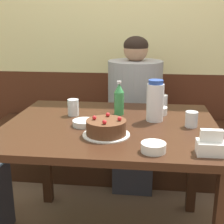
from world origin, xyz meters
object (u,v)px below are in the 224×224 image
Objects in this scene: soju_bottle at (119,99)px; bowl_rice_small at (153,147)px; birthday_cake at (107,128)px; glass_tumbler_short at (162,102)px; bench_seat at (123,151)px; bowl_side_dish at (158,111)px; glass_water_tall at (73,107)px; glass_shot_small at (192,119)px; water_pitcher at (155,101)px; bowl_soup_white at (84,123)px; napkin_holder at (211,145)px; person_pale_blue_shirt at (134,115)px.

soju_bottle is 1.88× the size of bowl_rice_small.
birthday_cake reaches higher than glass_tumbler_short.
bench_seat is 0.86m from bowl_side_dish.
birthday_cake reaches higher than bowl_side_dish.
glass_water_tall is (-0.48, -0.08, 0.03)m from bowl_side_dish.
bench_seat is 26.32× the size of glass_shot_small.
water_pitcher is 0.40m from bowl_soup_white.
glass_water_tall is (-0.10, 0.18, 0.03)m from bowl_soup_white.
bench_seat is at bearing 71.71° from glass_water_tall.
glass_tumbler_short is at bearing 78.37° from water_pitcher.
glass_tumbler_short is (0.28, -0.50, 0.55)m from bench_seat.
water_pitcher is at bearing -101.63° from glass_tumbler_short.
glass_water_tall is at bearing 144.94° from napkin_holder.
glass_tumbler_short is 0.36m from glass_shot_small.
bowl_soup_white is at bearing 152.68° from napkin_holder.
glass_water_tall is 1.18× the size of glass_shot_small.
person_pale_blue_shirt is (0.23, 0.76, -0.17)m from bowl_soup_white.
glass_shot_small is 0.81m from person_pale_blue_shirt.
glass_water_tall is (-0.26, -0.05, -0.05)m from soju_bottle.
water_pitcher is 2.20× the size of bowl_side_dish.
person_pale_blue_shirt is at bearing 84.05° from birthday_cake.
water_pitcher reaches higher than bowl_soup_white.
water_pitcher is 0.22m from soju_bottle.
bowl_rice_small is at bearing -91.46° from water_pitcher.
soju_bottle reaches higher than napkin_holder.
bowl_side_dish reaches higher than bowl_soup_white.
glass_tumbler_short is at bearing -60.62° from bench_seat.
birthday_cake is at bearing -118.73° from glass_tumbler_short.
bowl_rice_small is 1.08m from person_pale_blue_shirt.
water_pitcher is at bearing 48.77° from birthday_cake.
water_pitcher reaches higher than soju_bottle.
napkin_holder is at bearing -76.23° from glass_tumbler_short.
bench_seat is at bearing -141.23° from person_pale_blue_shirt.
person_pale_blue_shirt reaches higher than water_pitcher.
soju_bottle is at bearing -7.33° from person_pale_blue_shirt.
glass_shot_small is (0.20, 0.34, 0.02)m from bowl_rice_small.
glass_water_tall is 0.70m from person_pale_blue_shirt.
napkin_holder is at bearing 18.38° from person_pale_blue_shirt.
bench_seat is at bearing 90.18° from birthday_cake.
soju_bottle is 0.27m from glass_water_tall.
bowl_soup_white is (-0.58, 0.30, -0.02)m from napkin_holder.
water_pitcher is at bearing -72.89° from bench_seat.
glass_water_tall is 0.66m from glass_shot_small.
bowl_side_dish is 0.49m from glass_water_tall.
glass_tumbler_short is (0.06, 0.68, 0.02)m from bowl_rice_small.
bowl_soup_white is 0.81m from person_pale_blue_shirt.
bench_seat is 24.01× the size of glass_tumbler_short.
water_pitcher is 2.03× the size of napkin_holder.
soju_bottle reaches higher than bowl_side_dish.
soju_bottle is at bearing 54.98° from bowl_soup_white.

